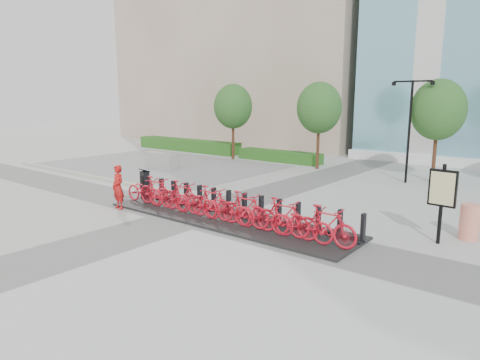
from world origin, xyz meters
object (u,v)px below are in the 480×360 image
Objects in this scene: bike_0 at (144,190)px; construction_barrel at (470,222)px; worker_red at (118,187)px; jersey_barrier at (160,160)px; map_sign at (442,192)px; kiosk at (145,184)px.

bike_0 reaches higher than construction_barrel.
worker_red is 12.01m from construction_barrel.
jersey_barrier is (-6.46, 6.43, -0.13)m from bike_0.
bike_0 reaches higher than jersey_barrier.
map_sign reaches higher than construction_barrel.
worker_red is (0.33, -1.54, 0.17)m from kiosk.
bike_0 is 1.56× the size of kiosk.
kiosk is at bearing -166.27° from construction_barrel.
bike_0 is 1.82× the size of construction_barrel.
worker_red is at bearing -158.73° from construction_barrel.
jersey_barrier is at bearing 171.16° from map_sign.
map_sign reaches higher than jersey_barrier.
worker_red is (-0.27, -1.01, 0.25)m from bike_0.
construction_barrel is (10.92, 3.34, -0.06)m from bike_0.
map_sign is (16.77, -4.05, 1.08)m from jersey_barrier.
kiosk is 1.16× the size of construction_barrel.
worker_red reaches higher than bike_0.
kiosk is 1.58m from worker_red.
bike_0 is at bearing -43.85° from jersey_barrier.
kiosk is (-0.60, 0.53, 0.09)m from bike_0.
bike_0 is at bearing -162.27° from map_sign.
bike_0 is 0.81× the size of jersey_barrier.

